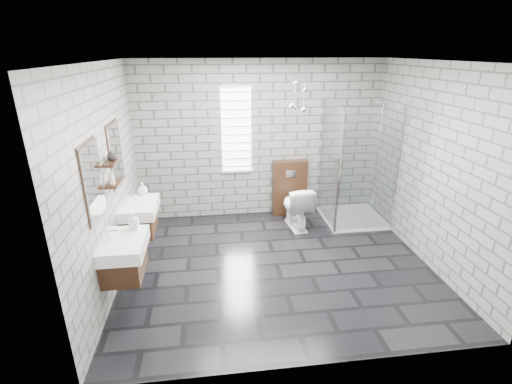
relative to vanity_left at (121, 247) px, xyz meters
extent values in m
cube|color=black|center=(1.91, 0.60, -0.77)|extent=(4.20, 3.60, 0.02)
cube|color=white|center=(1.91, 0.60, 1.95)|extent=(4.20, 3.60, 0.02)
cube|color=gray|center=(1.91, 2.41, 0.59)|extent=(4.20, 0.02, 2.70)
cube|color=gray|center=(1.91, -1.21, 0.59)|extent=(4.20, 0.02, 2.70)
cube|color=gray|center=(-0.20, 0.60, 0.59)|extent=(0.02, 3.60, 2.70)
cube|color=gray|center=(4.02, 0.60, 0.59)|extent=(0.02, 3.60, 2.70)
cube|color=#381F11|center=(0.02, 0.00, -0.21)|extent=(0.42, 0.62, 0.30)
cube|color=silver|center=(0.22, 0.00, -0.18)|extent=(0.02, 0.35, 0.01)
cube|color=white|center=(0.04, 0.00, 0.02)|extent=(0.47, 0.70, 0.15)
cylinder|color=silver|center=(-0.11, 0.00, 0.15)|extent=(0.04, 0.04, 0.12)
cylinder|color=silver|center=(-0.06, 0.00, 0.20)|extent=(0.10, 0.02, 0.02)
cube|color=white|center=(-0.17, 0.00, 0.79)|extent=(0.03, 0.55, 0.80)
cube|color=#381F11|center=(-0.19, 0.00, 0.79)|extent=(0.01, 0.59, 0.84)
cube|color=#381F11|center=(0.02, 1.06, -0.21)|extent=(0.42, 0.62, 0.30)
cube|color=silver|center=(0.22, 1.06, -0.18)|extent=(0.02, 0.35, 0.01)
cube|color=white|center=(0.04, 1.06, 0.02)|extent=(0.47, 0.70, 0.15)
cylinder|color=silver|center=(-0.11, 1.06, 0.15)|extent=(0.04, 0.04, 0.12)
cylinder|color=silver|center=(-0.06, 1.06, 0.20)|extent=(0.10, 0.02, 0.02)
cube|color=white|center=(-0.17, 1.06, 0.79)|extent=(0.03, 0.55, 0.80)
cube|color=#381F11|center=(-0.19, 1.06, 0.79)|extent=(0.01, 0.59, 0.84)
cube|color=#381F11|center=(-0.12, 0.55, 0.56)|extent=(0.14, 0.30, 0.03)
cube|color=#381F11|center=(-0.12, 0.55, 0.82)|extent=(0.14, 0.30, 0.03)
cube|color=white|center=(1.51, 2.39, 0.79)|extent=(0.50, 0.02, 1.40)
cube|color=white|center=(1.51, 2.37, 1.51)|extent=(0.56, 0.04, 0.04)
cube|color=white|center=(1.51, 2.37, 0.07)|extent=(0.56, 0.04, 0.04)
cube|color=white|center=(1.51, 2.37, 0.16)|extent=(0.48, 0.01, 0.02)
cube|color=white|center=(1.51, 2.37, 0.30)|extent=(0.48, 0.01, 0.02)
cube|color=white|center=(1.51, 2.37, 0.44)|extent=(0.48, 0.01, 0.02)
cube|color=white|center=(1.51, 2.37, 0.58)|extent=(0.48, 0.01, 0.02)
cube|color=white|center=(1.51, 2.37, 0.72)|extent=(0.48, 0.01, 0.02)
cube|color=white|center=(1.51, 2.37, 0.86)|extent=(0.48, 0.01, 0.02)
cube|color=white|center=(1.51, 2.37, 1.00)|extent=(0.48, 0.01, 0.02)
cube|color=white|center=(1.51, 2.37, 1.14)|extent=(0.48, 0.01, 0.02)
cube|color=white|center=(1.51, 2.37, 1.28)|extent=(0.48, 0.01, 0.03)
cube|color=white|center=(1.51, 2.37, 1.42)|extent=(0.48, 0.01, 0.03)
cube|color=#381F11|center=(2.44, 2.30, -0.26)|extent=(0.60, 0.20, 1.00)
cube|color=silver|center=(2.44, 2.20, 0.04)|extent=(0.18, 0.01, 0.12)
cube|color=white|center=(3.51, 1.90, -0.73)|extent=(1.00, 1.00, 0.06)
cube|color=silver|center=(3.51, 1.41, 0.27)|extent=(1.00, 0.01, 2.00)
cube|color=silver|center=(3.02, 1.90, 0.27)|extent=(0.01, 1.00, 2.00)
cube|color=silver|center=(3.02, 1.41, 0.27)|extent=(0.03, 0.03, 2.00)
cube|color=silver|center=(3.99, 1.41, 0.27)|extent=(0.03, 0.03, 2.00)
cylinder|color=silver|center=(3.95, 2.10, 0.34)|extent=(0.02, 0.02, 1.80)
cylinder|color=silver|center=(3.87, 2.10, 1.26)|extent=(0.14, 0.14, 0.02)
sphere|color=silver|center=(2.34, 1.89, 1.26)|extent=(0.09, 0.09, 0.09)
cylinder|color=silver|center=(2.34, 1.89, 1.62)|extent=(0.01, 0.01, 0.64)
sphere|color=silver|center=(2.54, 1.92, 1.19)|extent=(0.09, 0.09, 0.09)
cylinder|color=silver|center=(2.54, 1.92, 1.59)|extent=(0.01, 0.01, 0.71)
sphere|color=silver|center=(2.42, 2.03, 1.59)|extent=(0.09, 0.09, 0.09)
cylinder|color=silver|center=(2.42, 2.03, 1.79)|extent=(0.01, 0.01, 0.31)
sphere|color=silver|center=(2.41, 2.00, 1.22)|extent=(0.09, 0.09, 0.09)
cylinder|color=silver|center=(2.41, 2.00, 1.60)|extent=(0.01, 0.01, 0.68)
sphere|color=silver|center=(2.57, 2.04, 1.47)|extent=(0.09, 0.09, 0.09)
cylinder|color=silver|center=(2.57, 2.04, 1.73)|extent=(0.01, 0.01, 0.42)
imported|color=white|center=(2.44, 1.75, -0.39)|extent=(0.49, 0.77, 0.74)
imported|color=#B2B2B2|center=(0.13, 0.24, 0.20)|extent=(0.10, 0.10, 0.21)
imported|color=#B2B2B2|center=(0.05, 1.39, 0.18)|extent=(0.15, 0.15, 0.18)
imported|color=#B2B2B2|center=(-0.11, 0.48, 0.67)|extent=(0.08, 0.08, 0.19)
imported|color=#B2B2B2|center=(-0.11, 0.61, 0.90)|extent=(0.12, 0.12, 0.12)
camera|label=1|loc=(1.04, -3.82, 2.07)|focal=26.00mm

